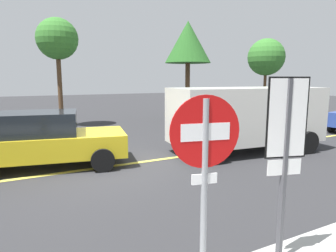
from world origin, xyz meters
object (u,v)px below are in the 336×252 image
object	(u,v)px
stop_sign	(205,166)
tree_right_verge	(266,57)
tree_centre_verge	(57,40)
speed_limit_sign	(286,139)
car_yellow_far_lane	(45,139)
white_van	(247,115)
tree_left_verge	(188,43)

from	to	relation	value
stop_sign	tree_right_verge	size ratio (longest dim) A/B	0.43
tree_centre_verge	tree_right_verge	bearing A→B (deg)	2.21
speed_limit_sign	tree_right_verge	xyz separation A→B (m)	(13.99, 14.26, 2.31)
stop_sign	car_yellow_far_lane	bearing A→B (deg)	99.20
stop_sign	tree_centre_verge	size ratio (longest dim) A/B	0.42
white_van	tree_left_verge	distance (m)	8.50
car_yellow_far_lane	tree_left_verge	xyz separation A→B (m)	(8.49, 6.33, 3.76)
speed_limit_sign	white_van	distance (m)	6.63
speed_limit_sign	tree_centre_verge	size ratio (longest dim) A/B	0.46
car_yellow_far_lane	tree_left_verge	distance (m)	11.24
tree_right_verge	white_van	bearing A→B (deg)	-137.50
speed_limit_sign	tree_right_verge	bearing A→B (deg)	45.55
tree_left_verge	tree_centre_verge	xyz separation A→B (m)	(-7.06, 0.96, -0.14)
white_van	car_yellow_far_lane	xyz separation A→B (m)	(-6.34, 1.21, -0.47)
speed_limit_sign	tree_centre_verge	world-z (taller)	tree_centre_verge
tree_centre_verge	white_van	bearing A→B (deg)	-59.97
speed_limit_sign	tree_right_verge	distance (m)	20.11
tree_left_verge	tree_centre_verge	size ratio (longest dim) A/B	1.05
tree_left_verge	tree_right_verge	world-z (taller)	tree_left_verge
speed_limit_sign	car_yellow_far_lane	bearing A→B (deg)	109.35
white_van	tree_right_verge	world-z (taller)	tree_right_verge
tree_left_verge	car_yellow_far_lane	bearing A→B (deg)	-143.31
tree_left_verge	white_van	bearing A→B (deg)	-105.94
stop_sign	white_van	xyz separation A→B (m)	(5.30, 5.22, -0.33)
speed_limit_sign	tree_centre_verge	distance (m)	13.97
tree_left_verge	tree_right_verge	bearing A→B (deg)	11.18
speed_limit_sign	car_yellow_far_lane	distance (m)	6.85
car_yellow_far_lane	tree_left_verge	size ratio (longest dim) A/B	0.79
stop_sign	tree_centre_verge	world-z (taller)	tree_centre_verge
white_van	tree_right_verge	bearing A→B (deg)	42.50
tree_left_verge	tree_right_verge	distance (m)	7.91
speed_limit_sign	tree_centre_verge	xyz separation A→B (m)	(-0.82, 13.69, 2.66)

